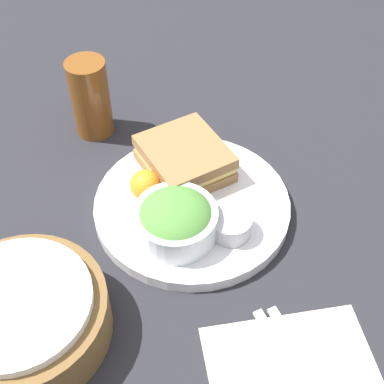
% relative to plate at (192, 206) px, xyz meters
% --- Properties ---
extents(ground_plane, '(4.00, 4.00, 0.00)m').
position_rel_plate_xyz_m(ground_plane, '(0.00, 0.00, -0.01)').
color(ground_plane, '#232328').
extents(plate, '(0.29, 0.29, 0.02)m').
position_rel_plate_xyz_m(plate, '(0.00, 0.00, 0.00)').
color(plate, silver).
rests_on(plate, ground_plane).
extents(sandwich, '(0.16, 0.15, 0.05)m').
position_rel_plate_xyz_m(sandwich, '(0.07, 0.00, 0.03)').
color(sandwich, olive).
rests_on(sandwich, plate).
extents(salad_bowl, '(0.11, 0.11, 0.06)m').
position_rel_plate_xyz_m(salad_bowl, '(-0.05, 0.03, 0.04)').
color(salad_bowl, white).
rests_on(salad_bowl, plate).
extents(dressing_cup, '(0.06, 0.06, 0.03)m').
position_rel_plate_xyz_m(dressing_cup, '(-0.07, -0.04, 0.02)').
color(dressing_cup, '#B7B7BC').
rests_on(dressing_cup, plate).
extents(orange_wedge, '(0.05, 0.05, 0.05)m').
position_rel_plate_xyz_m(orange_wedge, '(0.02, 0.06, 0.03)').
color(orange_wedge, orange).
rests_on(orange_wedge, plate).
extents(drink_glass, '(0.06, 0.06, 0.13)m').
position_rel_plate_xyz_m(drink_glass, '(0.21, 0.13, 0.06)').
color(drink_glass, brown).
rests_on(drink_glass, ground_plane).
extents(bread_basket, '(0.21, 0.21, 0.07)m').
position_rel_plate_xyz_m(bread_basket, '(-0.16, 0.23, 0.03)').
color(bread_basket, brown).
rests_on(bread_basket, ground_plane).
extents(napkin, '(0.15, 0.20, 0.00)m').
position_rel_plate_xyz_m(napkin, '(-0.27, -0.07, -0.01)').
color(napkin, beige).
rests_on(napkin, ground_plane).
extents(fork, '(0.16, 0.06, 0.01)m').
position_rel_plate_xyz_m(fork, '(-0.26, -0.09, -0.00)').
color(fork, silver).
rests_on(fork, napkin).
extents(knife, '(0.17, 0.06, 0.01)m').
position_rel_plate_xyz_m(knife, '(-0.27, -0.07, -0.00)').
color(knife, silver).
rests_on(knife, napkin).
extents(spoon, '(0.15, 0.05, 0.01)m').
position_rel_plate_xyz_m(spoon, '(-0.27, -0.06, -0.00)').
color(spoon, silver).
rests_on(spoon, napkin).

